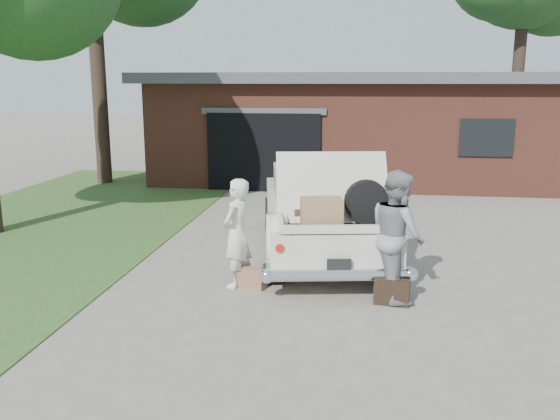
# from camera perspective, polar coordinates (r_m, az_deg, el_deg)

# --- Properties ---
(ground) EXTENTS (90.00, 90.00, 0.00)m
(ground) POSITION_cam_1_polar(r_m,az_deg,el_deg) (9.02, -0.53, -7.66)
(ground) COLOR gray
(ground) RESTS_ON ground
(grass_strip) EXTENTS (6.00, 16.00, 0.02)m
(grass_strip) POSITION_cam_1_polar(r_m,az_deg,el_deg) (13.59, -22.11, -1.65)
(grass_strip) COLOR #2D4C1E
(grass_strip) RESTS_ON ground
(house) EXTENTS (12.80, 7.80, 3.30)m
(house) POSITION_cam_1_polar(r_m,az_deg,el_deg) (19.90, 7.24, 8.20)
(house) COLOR brown
(house) RESTS_ON ground
(sedan) EXTENTS (2.86, 5.48, 2.01)m
(sedan) POSITION_cam_1_polar(r_m,az_deg,el_deg) (10.78, 3.99, -0.10)
(sedan) COLOR beige
(sedan) RESTS_ON ground
(woman_left) EXTENTS (0.56, 0.70, 1.67)m
(woman_left) POSITION_cam_1_polar(r_m,az_deg,el_deg) (8.96, -4.19, -2.24)
(woman_left) COLOR silver
(woman_left) RESTS_ON ground
(woman_right) EXTENTS (1.00, 1.11, 1.87)m
(woman_right) POSITION_cam_1_polar(r_m,az_deg,el_deg) (8.59, 11.21, -2.39)
(woman_right) COLOR gray
(woman_right) RESTS_ON ground
(suitcase_left) EXTENTS (0.44, 0.24, 0.33)m
(suitcase_left) POSITION_cam_1_polar(r_m,az_deg,el_deg) (9.01, -2.87, -6.60)
(suitcase_left) COLOR #92654A
(suitcase_left) RESTS_ON ground
(suitcase_right) EXTENTS (0.51, 0.23, 0.38)m
(suitcase_right) POSITION_cam_1_polar(r_m,az_deg,el_deg) (8.52, 10.70, -7.76)
(suitcase_right) COLOR black
(suitcase_right) RESTS_ON ground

